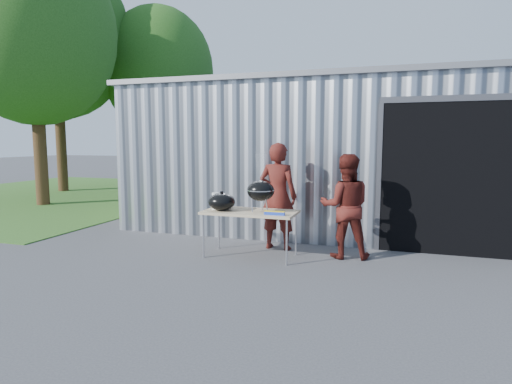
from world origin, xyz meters
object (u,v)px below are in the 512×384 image
(folding_table, at_px, (250,213))
(person_bystander, at_px, (345,206))
(person_cook, at_px, (278,196))
(kettle_grill, at_px, (261,186))

(folding_table, xyz_separation_m, person_bystander, (1.47, 0.42, 0.13))
(folding_table, bearing_deg, person_cook, 64.67)
(person_bystander, bearing_deg, kettle_grill, 8.85)
(folding_table, xyz_separation_m, person_cook, (0.29, 0.62, 0.22))
(kettle_grill, relative_size, person_cook, 0.51)
(person_cook, bearing_deg, person_bystander, 174.11)
(person_cook, bearing_deg, folding_table, 68.12)
(folding_table, distance_m, person_cook, 0.72)
(folding_table, relative_size, kettle_grill, 1.60)
(folding_table, relative_size, person_cook, 0.81)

